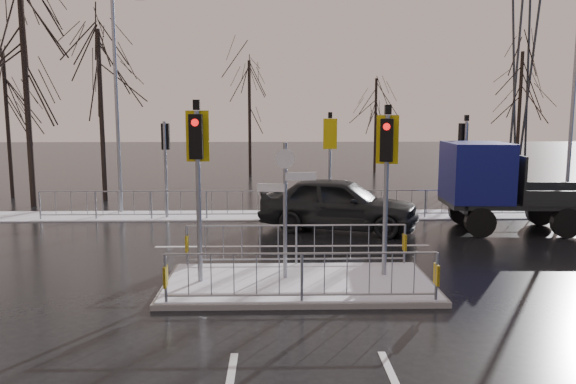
{
  "coord_description": "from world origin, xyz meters",
  "views": [
    {
      "loc": [
        -0.55,
        -12.16,
        3.91
      ],
      "look_at": [
        -0.18,
        2.42,
        1.8
      ],
      "focal_mm": 35.0,
      "sensor_mm": 36.0,
      "label": 1
    }
  ],
  "objects_px": {
    "street_lamp_right": "(575,98)",
    "traffic_island": "(298,270)",
    "street_lamp_left": "(118,95)",
    "flatbed_truck": "(503,184)",
    "car_far_lane": "(339,204)"
  },
  "relations": [
    {
      "from": "street_lamp_left",
      "to": "car_far_lane",
      "type": "bearing_deg",
      "value": -23.31
    },
    {
      "from": "street_lamp_right",
      "to": "traffic_island",
      "type": "bearing_deg",
      "value": -141.27
    },
    {
      "from": "street_lamp_left",
      "to": "street_lamp_right",
      "type": "bearing_deg",
      "value": -3.37
    },
    {
      "from": "car_far_lane",
      "to": "flatbed_truck",
      "type": "xyz_separation_m",
      "value": [
        5.33,
        -0.28,
        0.66
      ]
    },
    {
      "from": "flatbed_truck",
      "to": "street_lamp_left",
      "type": "relative_size",
      "value": 0.78
    },
    {
      "from": "traffic_island",
      "to": "street_lamp_left",
      "type": "height_order",
      "value": "street_lamp_left"
    },
    {
      "from": "flatbed_truck",
      "to": "street_lamp_left",
      "type": "bearing_deg",
      "value": 164.38
    },
    {
      "from": "street_lamp_right",
      "to": "street_lamp_left",
      "type": "xyz_separation_m",
      "value": [
        -17.0,
        1.0,
        0.1
      ]
    },
    {
      "from": "car_far_lane",
      "to": "flatbed_truck",
      "type": "height_order",
      "value": "flatbed_truck"
    },
    {
      "from": "street_lamp_right",
      "to": "street_lamp_left",
      "type": "distance_m",
      "value": 17.03
    },
    {
      "from": "traffic_island",
      "to": "street_lamp_left",
      "type": "distance_m",
      "value": 12.17
    },
    {
      "from": "street_lamp_right",
      "to": "street_lamp_left",
      "type": "bearing_deg",
      "value": 176.63
    },
    {
      "from": "traffic_island",
      "to": "car_far_lane",
      "type": "distance_m",
      "value": 6.26
    },
    {
      "from": "flatbed_truck",
      "to": "street_lamp_right",
      "type": "relative_size",
      "value": 0.8
    },
    {
      "from": "street_lamp_left",
      "to": "traffic_island",
      "type": "bearing_deg",
      "value": -55.93
    }
  ]
}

